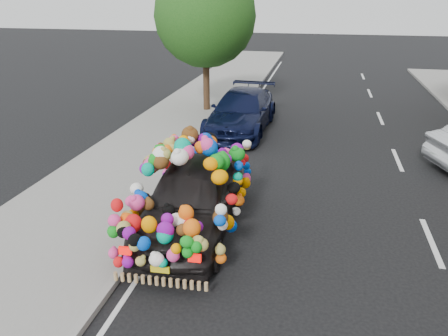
% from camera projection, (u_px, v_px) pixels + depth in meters
% --- Properties ---
extents(ground, '(100.00, 100.00, 0.00)m').
position_uv_depth(ground, '(263.00, 224.00, 10.00)').
color(ground, black).
rests_on(ground, ground).
extents(sidewalk, '(4.00, 60.00, 0.12)m').
position_uv_depth(sidewalk, '(91.00, 203.00, 10.83)').
color(sidewalk, gray).
rests_on(sidewalk, ground).
extents(kerb, '(0.15, 60.00, 0.13)m').
position_uv_depth(kerb, '(166.00, 211.00, 10.44)').
color(kerb, gray).
rests_on(kerb, ground).
extents(lane_markings, '(6.00, 50.00, 0.01)m').
position_uv_depth(lane_markings, '(431.00, 242.00, 9.28)').
color(lane_markings, silver).
rests_on(lane_markings, ground).
extents(tree_near_sidewalk, '(4.20, 4.20, 6.13)m').
position_uv_depth(tree_near_sidewalk, '(205.00, 16.00, 17.85)').
color(tree_near_sidewalk, '#332114').
rests_on(tree_near_sidewalk, ground).
extents(plush_art_car, '(2.36, 4.81, 2.19)m').
position_uv_depth(plush_art_car, '(192.00, 182.00, 9.39)').
color(plush_art_car, black).
rests_on(plush_art_car, ground).
extents(navy_sedan, '(2.28, 5.20, 1.49)m').
position_uv_depth(navy_sedan, '(242.00, 111.00, 16.47)').
color(navy_sedan, black).
rests_on(navy_sedan, ground).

